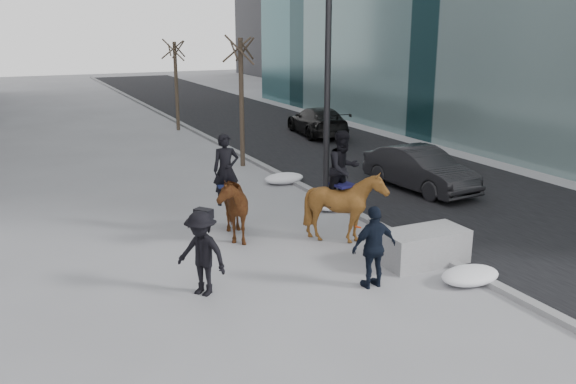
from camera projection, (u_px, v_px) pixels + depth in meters
name	position (u px, v px, depth m)	size (l,w,h in m)	color
ground	(311.00, 269.00, 13.65)	(120.00, 120.00, 0.00)	gray
road	(349.00, 157.00, 25.26)	(8.00, 90.00, 0.01)	black
curb	(261.00, 165.00, 23.59)	(0.25, 90.00, 0.12)	gray
planter	(424.00, 247.00, 13.93)	(1.97, 0.98, 0.79)	gray
car_near	(420.00, 169.00, 20.05)	(1.49, 4.28, 1.41)	black
car_far	(317.00, 121.00, 30.05)	(1.95, 4.80, 1.39)	black
tree_near	(241.00, 96.00, 22.95)	(1.20, 1.20, 5.37)	#332B1E
tree_far	(176.00, 82.00, 31.02)	(1.20, 1.20, 4.97)	#3C2F23
mounted_left	(228.00, 200.00, 15.46)	(1.26, 2.19, 2.67)	#461C0E
mounted_right	(345.00, 198.00, 15.15)	(1.67, 1.83, 2.81)	#533210
feeder	(374.00, 247.00, 12.53)	(1.03, 0.86, 1.75)	black
camera_crew	(202.00, 253.00, 12.18)	(1.19, 1.30, 1.75)	black
lamppost	(330.00, 36.00, 16.86)	(0.25, 1.36, 9.09)	black
snow_piles	(347.00, 211.00, 17.34)	(1.41, 10.20, 0.36)	white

